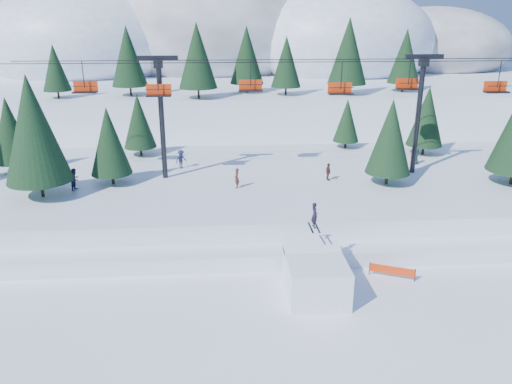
{
  "coord_description": "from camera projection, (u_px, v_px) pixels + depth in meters",
  "views": [
    {
      "loc": [
        -4.07,
        -23.8,
        15.75
      ],
      "look_at": [
        -1.94,
        6.0,
        5.2
      ],
      "focal_mm": 35.0,
      "sensor_mm": 36.0,
      "label": 1
    }
  ],
  "objects": [
    {
      "name": "banner_near",
      "position": [
        392.0,
        270.0,
        31.59
      ],
      "size": [
        2.64,
        1.16,
        0.9
      ],
      "color": "black",
      "rests_on": "ground"
    },
    {
      "name": "conifer_stand",
      "position": [
        299.0,
        125.0,
        42.76
      ],
      "size": [
        62.67,
        17.2,
        9.39
      ],
      "color": "black",
      "rests_on": "mid_shelf"
    },
    {
      "name": "distant_skiers",
      "position": [
        215.0,
        167.0,
        43.34
      ],
      "size": [
        30.91,
        6.84,
        1.8
      ],
      "color": "#4F2A1D",
      "rests_on": "mid_shelf"
    },
    {
      "name": "mid_shelf",
      "position": [
        268.0,
        189.0,
        44.42
      ],
      "size": [
        70.0,
        22.0,
        2.5
      ],
      "primitive_type": "cube",
      "color": "white",
      "rests_on": "ground"
    },
    {
      "name": "jump_kicker",
      "position": [
        315.0,
        275.0,
        29.55
      ],
      "size": [
        3.45,
        4.7,
        5.29
      ],
      "color": "white",
      "rests_on": "ground"
    },
    {
      "name": "mountain_ridge",
      "position": [
        214.0,
        51.0,
        93.35
      ],
      "size": [
        119.0,
        60.7,
        26.46
      ],
      "color": "white",
      "rests_on": "ground"
    },
    {
      "name": "ground",
      "position": [
        298.0,
        314.0,
        27.91
      ],
      "size": [
        160.0,
        160.0,
        0.0
      ],
      "primitive_type": "plane",
      "color": "white",
      "rests_on": "ground"
    },
    {
      "name": "chairlift",
      "position": [
        292.0,
        97.0,
        41.91
      ],
      "size": [
        46.0,
        3.21,
        10.28
      ],
      "color": "black",
      "rests_on": "mid_shelf"
    },
    {
      "name": "berm",
      "position": [
        281.0,
        244.0,
        35.25
      ],
      "size": [
        70.0,
        6.0,
        1.1
      ],
      "primitive_type": "cube",
      "color": "white",
      "rests_on": "ground"
    },
    {
      "name": "banner_far",
      "position": [
        457.0,
        252.0,
        34.05
      ],
      "size": [
        2.84,
        0.37,
        0.9
      ],
      "color": "black",
      "rests_on": "ground"
    }
  ]
}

